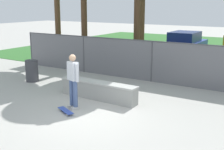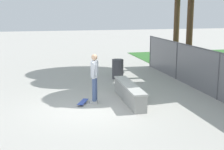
{
  "view_description": "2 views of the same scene",
  "coord_description": "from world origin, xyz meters",
  "px_view_note": "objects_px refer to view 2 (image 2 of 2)",
  "views": [
    {
      "loc": [
        5.43,
        -7.13,
        3.38
      ],
      "look_at": [
        -0.27,
        2.0,
        0.84
      ],
      "focal_mm": 48.36,
      "sensor_mm": 36.0,
      "label": 1
    },
    {
      "loc": [
        10.67,
        -1.82,
        3.44
      ],
      "look_at": [
        -0.84,
        0.92,
        0.98
      ],
      "focal_mm": 51.85,
      "sensor_mm": 36.0,
      "label": 2
    }
  ],
  "objects_px": {
    "trash_bin": "(118,69)",
    "concrete_ledge": "(129,93)",
    "skateboard": "(83,102)",
    "skateboarder": "(95,76)"
  },
  "relations": [
    {
      "from": "concrete_ledge",
      "to": "skateboarder",
      "type": "bearing_deg",
      "value": -93.99
    },
    {
      "from": "concrete_ledge",
      "to": "skateboard",
      "type": "relative_size",
      "value": 3.87
    },
    {
      "from": "concrete_ledge",
      "to": "skateboard",
      "type": "bearing_deg",
      "value": -92.24
    },
    {
      "from": "trash_bin",
      "to": "skateboarder",
      "type": "bearing_deg",
      "value": -25.65
    },
    {
      "from": "trash_bin",
      "to": "concrete_ledge",
      "type": "bearing_deg",
      "value": -8.24
    },
    {
      "from": "skateboarder",
      "to": "trash_bin",
      "type": "height_order",
      "value": "skateboarder"
    },
    {
      "from": "concrete_ledge",
      "to": "skateboarder",
      "type": "distance_m",
      "value": 1.46
    },
    {
      "from": "skateboard",
      "to": "trash_bin",
      "type": "xyz_separation_m",
      "value": [
        -3.91,
        2.31,
        0.41
      ]
    },
    {
      "from": "skateboard",
      "to": "trash_bin",
      "type": "height_order",
      "value": "trash_bin"
    },
    {
      "from": "skateboard",
      "to": "trash_bin",
      "type": "distance_m",
      "value": 4.56
    }
  ]
}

